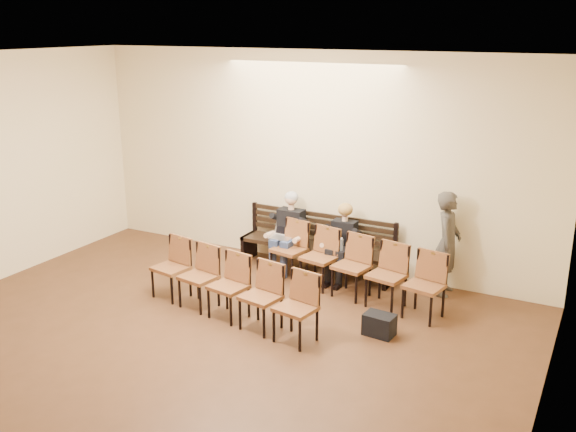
% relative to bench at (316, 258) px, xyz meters
% --- Properties ---
extents(ground, '(10.00, 10.00, 0.00)m').
position_rel_bench_xyz_m(ground, '(-0.26, -4.65, -0.23)').
color(ground, '#55321D').
rests_on(ground, ground).
extents(room_walls, '(8.02, 10.01, 3.51)m').
position_rel_bench_xyz_m(room_walls, '(-0.26, -3.86, 2.31)').
color(room_walls, beige).
rests_on(room_walls, ground).
extents(bench, '(2.60, 0.90, 0.45)m').
position_rel_bench_xyz_m(bench, '(0.00, 0.00, 0.00)').
color(bench, black).
rests_on(bench, ground).
extents(seated_man, '(0.52, 0.72, 1.24)m').
position_rel_bench_xyz_m(seated_man, '(-0.44, -0.12, 0.40)').
color(seated_man, black).
rests_on(seated_man, ground).
extents(seated_woman, '(0.46, 0.64, 1.08)m').
position_rel_bench_xyz_m(seated_woman, '(0.50, -0.12, 0.31)').
color(seated_woman, black).
rests_on(seated_woman, ground).
extents(laptop, '(0.37, 0.31, 0.26)m').
position_rel_bench_xyz_m(laptop, '(-0.48, -0.29, 0.35)').
color(laptop, silver).
rests_on(laptop, bench).
extents(water_bottle, '(0.07, 0.07, 0.21)m').
position_rel_bench_xyz_m(water_bottle, '(0.59, -0.35, 0.33)').
color(water_bottle, silver).
rests_on(water_bottle, bench).
extents(bag, '(0.41, 0.30, 0.29)m').
position_rel_bench_xyz_m(bag, '(1.68, -1.63, -0.08)').
color(bag, black).
rests_on(bag, ground).
extents(passerby, '(0.48, 0.69, 1.81)m').
position_rel_bench_xyz_m(passerby, '(2.08, 0.10, 0.68)').
color(passerby, '#3D3832').
rests_on(passerby, ground).
extents(chair_row_front, '(2.87, 1.02, 0.92)m').
position_rel_bench_xyz_m(chair_row_front, '(0.89, -0.65, 0.23)').
color(chair_row_front, brown).
rests_on(chair_row_front, ground).
extents(chair_row_back, '(2.79, 0.95, 0.90)m').
position_rel_bench_xyz_m(chair_row_back, '(-0.32, -2.10, 0.22)').
color(chair_row_back, brown).
rests_on(chair_row_back, ground).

